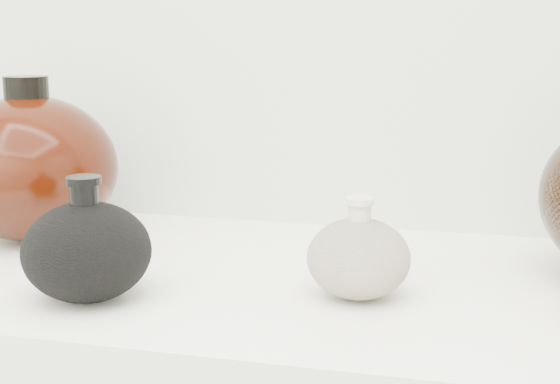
# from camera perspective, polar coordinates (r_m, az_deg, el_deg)

# --- Properties ---
(black_gourd_vase) EXTENTS (0.14, 0.14, 0.14)m
(black_gourd_vase) POSITION_cam_1_polar(r_m,az_deg,el_deg) (0.86, -13.94, -4.16)
(black_gourd_vase) COLOR black
(black_gourd_vase) RESTS_ON display_counter
(cream_gourd_vase) EXTENTS (0.13, 0.13, 0.11)m
(cream_gourd_vase) POSITION_cam_1_polar(r_m,az_deg,el_deg) (0.85, 5.77, -4.78)
(cream_gourd_vase) COLOR beige
(cream_gourd_vase) RESTS_ON display_counter
(left_round_pot) EXTENTS (0.25, 0.25, 0.23)m
(left_round_pot) POSITION_cam_1_polar(r_m,az_deg,el_deg) (1.12, -17.73, 1.73)
(left_round_pot) COLOR black
(left_round_pot) RESTS_ON display_counter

